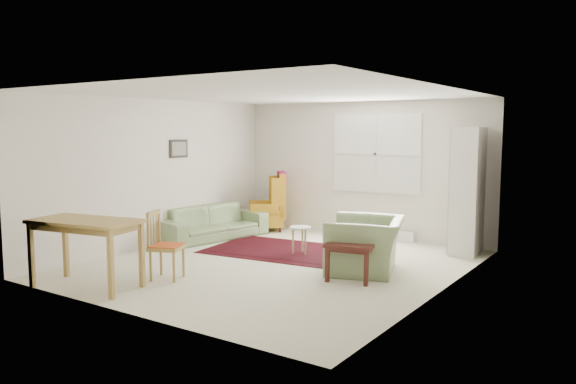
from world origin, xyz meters
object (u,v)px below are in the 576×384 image
Objects in this scene: wingback_chair at (266,201)px; desk at (86,254)px; cabinet at (468,191)px; desk_chair at (167,245)px; sofa at (212,216)px; coffee_table at (352,260)px; armchair at (366,239)px; stool at (300,240)px.

desk is (0.50, -4.51, -0.15)m from wingback_chair.
wingback_chair is 0.57× the size of cabinet.
sofa is at bearing 6.81° from desk_chair.
desk is 1.01m from desk_chair.
desk is at bearing -139.37° from coffee_table.
armchair is 1.86× the size of coffee_table.
desk_chair reaches higher than sofa.
cabinet is at bearing -60.26° from sofa.
stool is 2.36m from desk_chair.
cabinet is (0.78, 2.47, 0.76)m from coffee_table.
wingback_chair is 3.86m from coffee_table.
armchair is 3.73m from desk.
coffee_table is 0.68× the size of desk_chair.
cabinet reaches higher than wingback_chair.
wingback_chair reaches higher than stool.
desk is (-1.21, -3.10, 0.21)m from stool.
stool is at bearing -84.01° from sofa.
sofa is at bearing -118.33° from armchair.
desk_chair reaches higher than desk.
armchair is 1.27× the size of desk_chair.
desk_chair is (-2.83, -3.85, -0.56)m from cabinet.
coffee_table is 1.64m from stool.
desk is (-2.60, -2.23, 0.18)m from coffee_table.
wingback_chair is at bearing 140.50° from stool.
cabinet is at bearing 138.42° from armchair.
cabinet is 2.22× the size of desk_chair.
coffee_table is (3.10, -2.28, -0.33)m from wingback_chair.
armchair is at bearing -88.35° from sofa.
armchair reaches higher than stool.
stool is at bearing 147.81° from coffee_table.
coffee_table is 3.42m from desk.
cabinet is at bearing 54.32° from desk.
cabinet reaches higher than desk_chair.
coffee_table is at bearing 13.18° from wingback_chair.
coffee_table is 0.45× the size of desk.
sofa is at bearing -166.49° from cabinet.
wingback_chair reaches higher than coffee_table.
cabinet is (4.20, 1.42, 0.60)m from sofa.
wingback_chair is 1.87× the size of coffee_table.
sofa is 2.25× the size of desk_chair.
cabinet is at bearing -58.89° from desk_chair.
wingback_chair is at bearing 143.61° from coffee_table.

